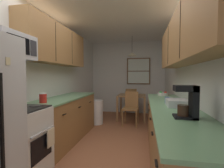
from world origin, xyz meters
TOP-DOWN VIEW (x-y plane):
  - ground_plane at (0.00, 1.00)m, footprint 12.00×12.00m
  - wall_left at (-1.35, 1.00)m, footprint 0.10×9.00m
  - wall_right at (1.35, 1.00)m, footprint 0.10×9.00m
  - wall_back at (0.00, 3.65)m, footprint 4.40×0.10m
  - ceiling_slab at (0.00, 1.00)m, footprint 4.40×9.00m
  - stove_range at (-0.99, -0.54)m, footprint 0.66×0.60m
  - microwave_over_range at (-1.11, -0.54)m, footprint 0.39×0.62m
  - counter_left at (-1.00, 0.76)m, footprint 0.64×2.02m
  - upper_cabinets_left at (-1.14, 0.71)m, footprint 0.33×2.10m
  - counter_right at (1.00, 0.08)m, footprint 0.64×3.20m
  - upper_cabinets_right at (1.14, 0.03)m, footprint 0.33×2.88m
  - dining_table at (0.22, 2.70)m, footprint 0.84×0.81m
  - dining_chair_near at (0.24, 2.09)m, footprint 0.43×0.43m
  - dining_chair_far at (0.15, 3.31)m, footprint 0.44×0.44m
  - pendant_light at (0.22, 2.70)m, footprint 0.29×0.29m
  - back_window at (0.39, 3.58)m, footprint 0.82×0.05m
  - trash_bin at (-0.70, 2.01)m, footprint 0.35×0.35m
  - storage_canister at (-1.00, -0.01)m, footprint 0.12×0.12m
  - dish_towel at (-0.64, -0.39)m, footprint 0.02×0.16m
  - coffee_maker at (1.04, -0.60)m, footprint 0.22×0.18m
  - mug_by_coffeemaker at (0.96, 0.34)m, footprint 0.11×0.07m
  - fruit_bowl at (1.01, 1.41)m, footprint 0.22×0.22m
  - dish_rack at (1.06, 0.08)m, footprint 0.28×0.34m
  - table_serving_bowl at (0.14, 2.80)m, footprint 0.17×0.17m

SIDE VIEW (x-z plane):
  - ground_plane at x=0.00m, z-range 0.00..0.00m
  - trash_bin at x=-0.70m, z-range 0.00..0.66m
  - counter_right at x=1.00m, z-range 0.00..0.90m
  - counter_left at x=-1.00m, z-range 0.00..0.90m
  - stove_range at x=-0.99m, z-range -0.08..1.02m
  - dish_towel at x=-0.64m, z-range 0.38..0.62m
  - dining_chair_near at x=0.24m, z-range 0.05..0.95m
  - dining_chair_far at x=0.15m, z-range 0.05..0.95m
  - dining_table at x=0.22m, z-range 0.25..1.00m
  - table_serving_bowl at x=0.14m, z-range 0.75..0.81m
  - fruit_bowl at x=1.01m, z-range 0.89..0.98m
  - mug_by_coffeemaker at x=0.96m, z-range 0.90..1.00m
  - dish_rack at x=1.06m, z-range 0.90..1.00m
  - storage_canister at x=-1.00m, z-range 0.90..1.06m
  - coffee_maker at x=1.04m, z-range 0.91..1.24m
  - wall_left at x=-1.35m, z-range 0.00..2.55m
  - wall_right at x=1.35m, z-range 0.00..2.55m
  - wall_back at x=0.00m, z-range 0.00..2.55m
  - back_window at x=0.39m, z-range 1.04..1.97m
  - microwave_over_range at x=-1.11m, z-range 1.55..1.88m
  - upper_cabinets_right at x=1.14m, z-range 1.50..2.18m
  - upper_cabinets_left at x=-1.14m, z-range 1.57..2.33m
  - pendant_light at x=0.22m, z-range 1.69..2.30m
  - ceiling_slab at x=0.00m, z-range 2.55..2.63m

